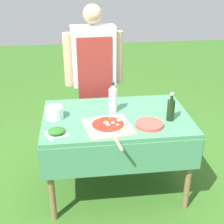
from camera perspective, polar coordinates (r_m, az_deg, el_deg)
ground_plane at (r=3.16m, az=0.70°, el=-13.46°), size 12.00×12.00×0.00m
prep_table at (r=2.78m, az=0.77°, el=-2.59°), size 1.30×0.85×0.78m
person_cook at (r=3.30m, az=-3.33°, el=7.52°), size 0.61×0.22×1.64m
pizza_on_peel at (r=2.54m, az=-0.66°, el=-2.58°), size 0.42×0.58×0.05m
oil_bottle at (r=2.67m, az=10.69°, el=0.45°), size 0.06×0.06×0.25m
water_bottle at (r=2.76m, az=0.18°, el=2.55°), size 0.08×0.08×0.28m
herb_container at (r=2.47m, az=-10.09°, el=-3.52°), size 0.20×0.19×0.05m
mixing_tub at (r=2.72m, az=-10.51°, el=-0.10°), size 0.16×0.16×0.10m
plate_stack at (r=2.58m, az=6.83°, el=-2.25°), size 0.24×0.24×0.02m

